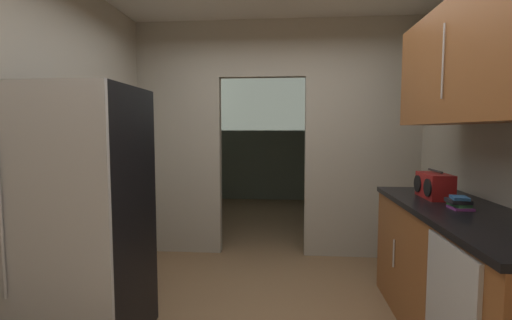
{
  "coord_description": "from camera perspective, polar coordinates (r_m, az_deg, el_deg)",
  "views": [
    {
      "loc": [
        0.13,
        -2.44,
        1.46
      ],
      "look_at": [
        -0.13,
        0.65,
        1.2
      ],
      "focal_mm": 25.3,
      "sensor_mm": 36.0,
      "label": 1
    }
  ],
  "objects": [
    {
      "name": "upper_cabinet_counterside",
      "position": [
        2.72,
        31.12,
        13.29
      ],
      "size": [
        0.36,
        1.75,
        0.78
      ],
      "color": "brown"
    },
    {
      "name": "kitchen_partition",
      "position": [
        4.2,
        3.81,
        4.56
      ],
      "size": [
        3.25,
        0.12,
        2.71
      ],
      "color": "#ADA899",
      "rests_on": "ground"
    },
    {
      "name": "refrigerator",
      "position": [
        2.71,
        -25.31,
        -8.25
      ],
      "size": [
        0.7,
        0.75,
        1.75
      ],
      "color": "black",
      "rests_on": "ground"
    },
    {
      "name": "adjoining_room_shell",
      "position": [
        6.45,
        3.78,
        3.74
      ],
      "size": [
        3.25,
        3.45,
        2.71
      ],
      "color": "gray",
      "rests_on": "ground"
    },
    {
      "name": "book_stack",
      "position": [
        2.75,
        29.46,
        -5.91
      ],
      "size": [
        0.14,
        0.16,
        0.09
      ],
      "color": "#8C3893",
      "rests_on": "lower_cabinet_run"
    },
    {
      "name": "boombox",
      "position": [
        3.09,
        26.36,
        -3.65
      ],
      "size": [
        0.18,
        0.35,
        0.22
      ],
      "color": "maroon",
      "rests_on": "lower_cabinet_run"
    },
    {
      "name": "lower_cabinet_run",
      "position": [
        2.86,
        29.86,
        -16.16
      ],
      "size": [
        0.66,
        1.95,
        0.94
      ],
      "color": "brown",
      "rests_on": "ground"
    }
  ]
}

